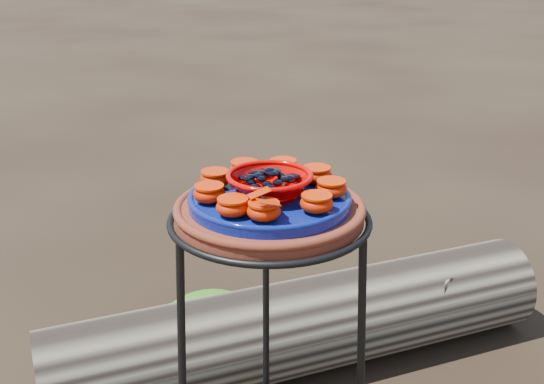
{
  "coord_description": "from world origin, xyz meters",
  "views": [
    {
      "loc": [
        -0.05,
        -1.23,
        1.24
      ],
      "look_at": [
        0.0,
        0.0,
        0.76
      ],
      "focal_mm": 45.0,
      "sensor_mm": 36.0,
      "label": 1
    }
  ],
  "objects_px": {
    "terracotta_saucer": "(270,212)",
    "driftwood_log": "(302,326)",
    "red_bowl": "(270,185)",
    "cobalt_plate": "(270,200)",
    "plant_stand": "(270,368)"
  },
  "relations": [
    {
      "from": "red_bowl",
      "to": "terracotta_saucer",
      "type": "bearing_deg",
      "value": 0.0
    },
    {
      "from": "plant_stand",
      "to": "cobalt_plate",
      "type": "bearing_deg",
      "value": 0.0
    },
    {
      "from": "terracotta_saucer",
      "to": "driftwood_log",
      "type": "xyz_separation_m",
      "value": [
        0.12,
        0.49,
        -0.57
      ]
    },
    {
      "from": "cobalt_plate",
      "to": "terracotta_saucer",
      "type": "bearing_deg",
      "value": 0.0
    },
    {
      "from": "terracotta_saucer",
      "to": "cobalt_plate",
      "type": "bearing_deg",
      "value": 0.0
    },
    {
      "from": "driftwood_log",
      "to": "plant_stand",
      "type": "bearing_deg",
      "value": -103.49
    },
    {
      "from": "terracotta_saucer",
      "to": "cobalt_plate",
      "type": "relative_size",
      "value": 1.17
    },
    {
      "from": "terracotta_saucer",
      "to": "red_bowl",
      "type": "relative_size",
      "value": 2.33
    },
    {
      "from": "plant_stand",
      "to": "red_bowl",
      "type": "distance_m",
      "value": 0.42
    },
    {
      "from": "red_bowl",
      "to": "cobalt_plate",
      "type": "bearing_deg",
      "value": 0.0
    },
    {
      "from": "cobalt_plate",
      "to": "red_bowl",
      "type": "distance_m",
      "value": 0.03
    },
    {
      "from": "plant_stand",
      "to": "terracotta_saucer",
      "type": "relative_size",
      "value": 1.89
    },
    {
      "from": "red_bowl",
      "to": "driftwood_log",
      "type": "bearing_deg",
      "value": 76.51
    },
    {
      "from": "terracotta_saucer",
      "to": "red_bowl",
      "type": "height_order",
      "value": "red_bowl"
    },
    {
      "from": "terracotta_saucer",
      "to": "driftwood_log",
      "type": "bearing_deg",
      "value": 76.51
    }
  ]
}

